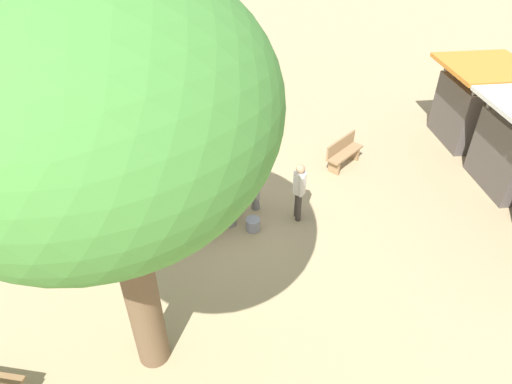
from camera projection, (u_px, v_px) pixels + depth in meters
name	position (u px, v px, depth m)	size (l,w,h in m)	color
ground_plane	(225.00, 215.00, 11.79)	(60.00, 60.00, 0.00)	tan
elephant	(216.00, 189.00, 10.93)	(1.89, 2.34, 1.64)	slate
person_handler	(299.00, 188.00, 11.13)	(0.51, 0.32, 1.62)	#3F3833
shade_tree_secondary	(99.00, 108.00, 5.45)	(4.91, 4.50, 6.85)	brown
wooden_bench	(343.00, 152.00, 13.40)	(1.23, 1.31, 0.88)	#9E7A51
market_stall_orange	(475.00, 108.00, 14.27)	(2.50, 2.50, 2.52)	#59514C
feed_bucket	(253.00, 224.00, 11.23)	(0.36, 0.36, 0.32)	gray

